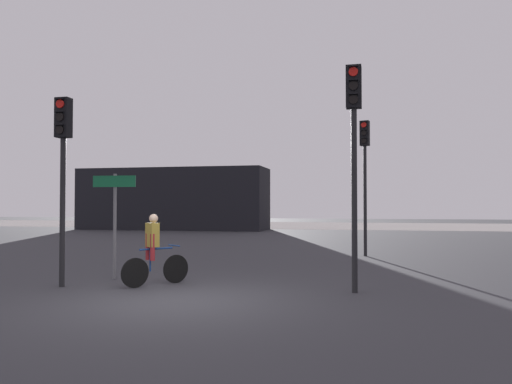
{
  "coord_description": "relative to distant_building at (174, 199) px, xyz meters",
  "views": [
    {
      "loc": [
        3.56,
        -8.95,
        1.82
      ],
      "look_at": [
        0.5,
        5.0,
        2.2
      ],
      "focal_mm": 35.0,
      "sensor_mm": 36.0,
      "label": 1
    }
  ],
  "objects": [
    {
      "name": "direction_sign_post",
      "position": [
        8.13,
        -24.22,
        -0.6
      ],
      "size": [
        1.1,
        0.15,
        2.6
      ],
      "rotation": [
        0.0,
        0.0,
        3.22
      ],
      "color": "slate",
      "rests_on": "ground"
    },
    {
      "name": "ground_plane",
      "position": [
        10.62,
        -26.55,
        -2.29
      ],
      "size": [
        120.0,
        120.0,
        0.0
      ],
      "primitive_type": "plane",
      "color": "#333338"
    },
    {
      "name": "traffic_light_far_right",
      "position": [
        14.18,
        -17.18,
        1.07
      ],
      "size": [
        0.37,
        0.39,
        4.87
      ],
      "rotation": [
        0.0,
        0.0,
        2.9
      ],
      "color": "black",
      "rests_on": "ground"
    },
    {
      "name": "distant_building",
      "position": [
        0.0,
        0.0,
        0.0
      ],
      "size": [
        14.15,
        4.0,
        4.58
      ],
      "primitive_type": "cube",
      "color": "black",
      "rests_on": "ground"
    },
    {
      "name": "water_strip",
      "position": [
        10.62,
        10.0,
        -2.29
      ],
      "size": [
        80.0,
        16.0,
        0.01
      ],
      "primitive_type": "cube",
      "color": "#9E937F",
      "rests_on": "ground"
    },
    {
      "name": "cyclist",
      "position": [
        9.49,
        -24.95,
        -1.47
      ],
      "size": [
        1.04,
        1.4,
        1.62
      ],
      "rotation": [
        0.0,
        0.0,
        -0.63
      ],
      "color": "black",
      "rests_on": "ground"
    },
    {
      "name": "traffic_light_near_left",
      "position": [
        7.54,
        -25.51,
        0.67
      ],
      "size": [
        0.32,
        0.34,
        4.24
      ],
      "rotation": [
        0.0,
        0.0,
        3.13
      ],
      "color": "black",
      "rests_on": "ground"
    },
    {
      "name": "traffic_light_near_right",
      "position": [
        13.96,
        -24.9,
        1.0
      ],
      "size": [
        0.33,
        0.34,
        4.76
      ],
      "rotation": [
        0.0,
        0.0,
        3.11
      ],
      "color": "black",
      "rests_on": "ground"
    }
  ]
}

